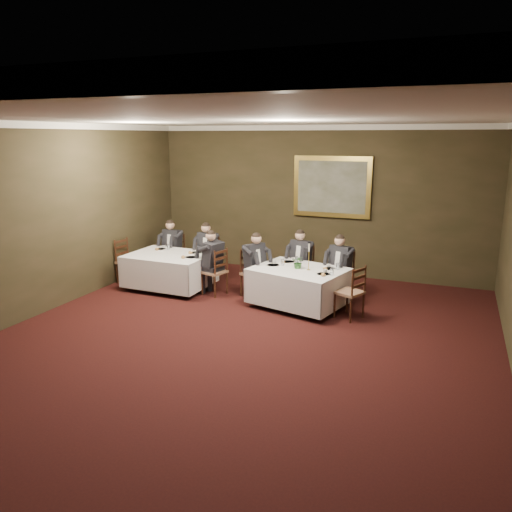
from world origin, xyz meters
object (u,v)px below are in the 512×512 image
Objects in this scene: table_second at (170,268)px; chair_main_endleft at (253,283)px; chair_main_backright at (340,286)px; centerpiece at (298,262)px; diner_main_endleft at (254,273)px; diner_sec_endright at (214,271)px; chair_sec_endleft at (128,270)px; candlestick at (309,260)px; diner_sec_backleft at (173,255)px; chair_sec_endright at (215,281)px; diner_main_backleft at (301,268)px; painting at (332,187)px; chair_sec_backleft at (174,264)px; diner_main_backright at (340,275)px; table_main at (299,284)px; chair_main_backleft at (301,278)px; chair_sec_backright at (209,268)px; chair_main_endright at (349,303)px; diner_sec_backright at (208,258)px.

chair_main_endleft reaches higher than table_second.
centerpiece is at bearing 63.57° from chair_main_backright.
diner_main_endleft is 0.84m from diner_sec_endright.
chair_sec_endleft is 4.32m from candlestick.
chair_main_backright is 1.90× the size of candlestick.
table_second is 1.32× the size of diner_sec_backleft.
centerpiece reaches higher than chair_sec_endright.
diner_main_backleft reaches higher than chair_sec_endright.
candlestick reaches higher than chair_sec_endright.
chair_sec_endright is 0.55× the size of painting.
painting is (0.02, 2.46, 1.21)m from centerpiece.
chair_sec_endleft is 3.71× the size of centerpiece.
diner_sec_endright is at bearing 153.77° from chair_sec_backleft.
diner_main_backright reaches higher than chair_sec_endright.
table_second is 1.32× the size of diner_main_backright.
chair_sec_endright is at bearing 177.30° from table_main.
chair_sec_endleft is (-3.83, -0.81, -0.23)m from diner_main_backleft.
chair_sec_backleft is 1.82m from diner_sec_endright.
chair_main_backleft is 0.74× the size of diner_sec_endright.
diner_sec_backleft reaches higher than table_second.
painting reaches higher than diner_main_backright.
chair_sec_endright is at bearing 40.57° from chair_main_backleft.
centerpiece is (1.84, -0.06, 0.62)m from chair_sec_endright.
diner_main_backleft is 4.99× the size of centerpiece.
diner_main_backright is 4.77m from chair_sec_endleft.
chair_sec_endleft is at bearing 103.98° from diner_sec_endright.
candlestick is at bearing 126.35° from diner_main_backleft.
chair_main_backleft and chair_sec_endright have the same top height.
centerpiece is 2.74m from painting.
table_main is 1.98× the size of chair_sec_endleft.
chair_sec_backright is (-2.24, 0.04, 0.00)m from chair_main_backleft.
chair_sec_backleft is 1.00× the size of chair_sec_backright.
chair_main_backleft is 0.74× the size of diner_main_endleft.
chair_main_endright is 1.90× the size of candlestick.
diner_main_endleft is (-1.04, 0.26, 0.06)m from table_main.
chair_main_backright is 1.08m from chair_main_endright.
diner_main_backright is 2.60m from chair_sec_endright.
diner_sec_backright is at bearing 11.13° from diner_main_backleft.
diner_sec_backright is (-0.00, -0.01, 0.23)m from chair_sec_backright.
chair_main_backleft is 1.00× the size of chair_main_endright.
diner_main_backright is (0.66, 0.74, 0.06)m from table_main.
chair_main_backright is 1.00× the size of chair_sec_backleft.
chair_main_endleft is at bearing 52.48° from diner_main_backleft.
candlestick reaches higher than centerpiece.
diner_main_backright is 1.00× the size of diner_sec_endright.
chair_sec_backleft is at bearing 74.14° from diner_sec_endright.
diner_main_backright reaches higher than centerpiece.
table_second is at bearing 26.48° from diner_main_backright.
chair_main_endleft is 0.74× the size of diner_sec_endright.
diner_main_backright reaches higher than chair_main_backright.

